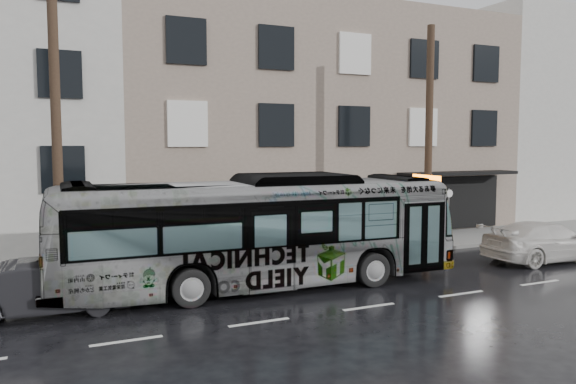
% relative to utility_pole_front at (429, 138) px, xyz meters
% --- Properties ---
extents(ground, '(120.00, 120.00, 0.00)m').
position_rel_utility_pole_front_xyz_m(ground, '(-6.50, -3.30, -4.65)').
color(ground, black).
rests_on(ground, ground).
extents(sidewalk, '(90.00, 3.60, 0.15)m').
position_rel_utility_pole_front_xyz_m(sidewalk, '(-6.50, 1.60, -4.58)').
color(sidewalk, gray).
rests_on(sidewalk, ground).
extents(building_taupe, '(20.00, 12.00, 11.00)m').
position_rel_utility_pole_front_xyz_m(building_taupe, '(-1.50, 9.40, 0.85)').
color(building_taupe, gray).
rests_on(building_taupe, ground).
extents(building_filler, '(18.00, 12.00, 12.00)m').
position_rel_utility_pole_front_xyz_m(building_filler, '(17.50, 9.40, 1.35)').
color(building_filler, beige).
rests_on(building_filler, ground).
extents(utility_pole_front, '(0.30, 0.30, 9.00)m').
position_rel_utility_pole_front_xyz_m(utility_pole_front, '(0.00, 0.00, 0.00)').
color(utility_pole_front, '#3D2C1E').
rests_on(utility_pole_front, sidewalk).
extents(utility_pole_rear, '(0.30, 0.30, 9.00)m').
position_rel_utility_pole_front_xyz_m(utility_pole_rear, '(-14.00, 0.00, 0.00)').
color(utility_pole_rear, '#3D2C1E').
rests_on(utility_pole_rear, sidewalk).
extents(sign_post, '(0.06, 0.06, 2.40)m').
position_rel_utility_pole_front_xyz_m(sign_post, '(1.10, 0.00, -3.30)').
color(sign_post, slate).
rests_on(sign_post, sidewalk).
extents(bus, '(12.58, 3.32, 3.48)m').
position_rel_utility_pole_front_xyz_m(bus, '(-8.46, -2.62, -2.91)').
color(bus, '#B2B2B2').
rests_on(bus, ground).
extents(white_sedan, '(5.19, 2.23, 1.49)m').
position_rel_utility_pole_front_xyz_m(white_sedan, '(2.84, -3.42, -3.91)').
color(white_sedan, silver).
rests_on(white_sedan, ground).
extents(dark_sedan, '(4.35, 1.63, 1.42)m').
position_rel_utility_pole_front_xyz_m(dark_sedan, '(-14.50, -2.96, -3.94)').
color(dark_sedan, black).
rests_on(dark_sedan, ground).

